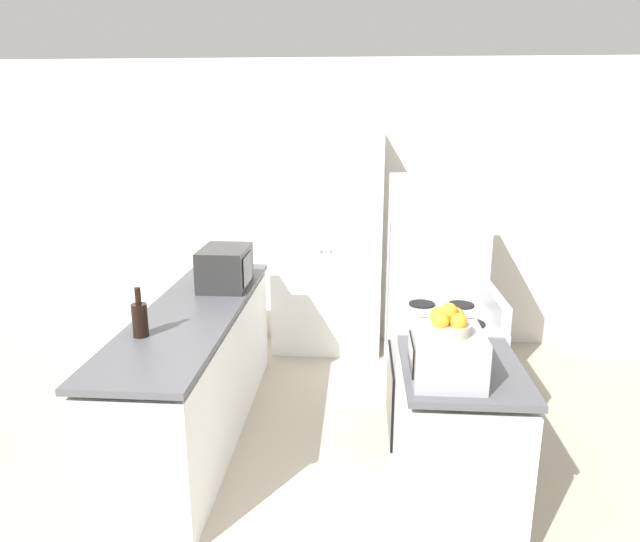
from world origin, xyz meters
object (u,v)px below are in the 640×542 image
object	(u,v)px
pantry_cabinet	(327,244)
toaster_oven	(447,355)
fruit_bowl	(448,322)
microwave	(225,267)
stove	(441,378)
refrigerator	(433,287)
wine_bottle	(140,319)

from	to	relation	value
pantry_cabinet	toaster_oven	world-z (taller)	pantry_cabinet
fruit_bowl	pantry_cabinet	bearing A→B (deg)	105.95
microwave	toaster_oven	size ratio (longest dim) A/B	1.26
stove	refrigerator	distance (m)	0.88
stove	toaster_oven	size ratio (longest dim) A/B	2.90
microwave	toaster_oven	bearing A→B (deg)	-45.64
refrigerator	wine_bottle	distance (m)	2.22
wine_bottle	pantry_cabinet	bearing A→B (deg)	65.40
pantry_cabinet	refrigerator	xyz separation A→B (m)	(0.86, -0.74, -0.16)
stove	fruit_bowl	size ratio (longest dim) A/B	4.95
refrigerator	toaster_oven	distance (m)	1.74
stove	refrigerator	size ratio (longest dim) A/B	0.63
stove	microwave	world-z (taller)	microwave
microwave	toaster_oven	distance (m)	1.99
stove	wine_bottle	size ratio (longest dim) A/B	3.64
pantry_cabinet	wine_bottle	world-z (taller)	pantry_cabinet
pantry_cabinet	toaster_oven	bearing A→B (deg)	-73.82
microwave	toaster_oven	xyz separation A→B (m)	(1.39, -1.42, -0.03)
fruit_bowl	toaster_oven	bearing A→B (deg)	73.67
wine_bottle	refrigerator	bearing A→B (deg)	35.85
microwave	fruit_bowl	world-z (taller)	fruit_bowl
fruit_bowl	stove	bearing A→B (deg)	81.96
refrigerator	fruit_bowl	world-z (taller)	refrigerator
pantry_cabinet	microwave	xyz separation A→B (m)	(-0.68, -1.04, 0.05)
refrigerator	fruit_bowl	bearing A→B (deg)	-94.96
refrigerator	wine_bottle	size ratio (longest dim) A/B	5.77
stove	fruit_bowl	world-z (taller)	fruit_bowl
microwave	wine_bottle	world-z (taller)	microwave
pantry_cabinet	fruit_bowl	distance (m)	2.59
stove	toaster_oven	distance (m)	1.09
refrigerator	fruit_bowl	distance (m)	1.79
stove	fruit_bowl	distance (m)	1.21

